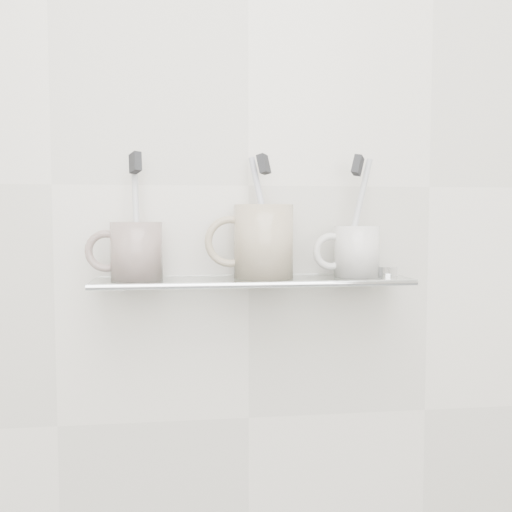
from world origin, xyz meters
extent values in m
plane|color=silver|center=(0.00, 1.10, 1.25)|extent=(2.50, 0.00, 2.50)
cube|color=silver|center=(0.00, 1.04, 1.10)|extent=(0.50, 0.12, 0.01)
cylinder|color=silver|center=(0.00, 0.98, 1.10)|extent=(0.50, 0.01, 0.01)
cylinder|color=silver|center=(-0.21, 1.09, 1.09)|extent=(0.02, 0.03, 0.02)
cylinder|color=silver|center=(0.21, 1.09, 1.09)|extent=(0.02, 0.03, 0.02)
cylinder|color=silver|center=(-0.18, 1.04, 1.14)|extent=(0.10, 0.10, 0.09)
torus|color=silver|center=(-0.23, 1.04, 1.14)|extent=(0.07, 0.01, 0.07)
cylinder|color=silver|center=(-0.18, 1.04, 1.20)|extent=(0.02, 0.06, 0.19)
cube|color=#28292B|center=(-0.18, 1.04, 1.28)|extent=(0.02, 0.03, 0.03)
cylinder|color=beige|center=(0.02, 1.04, 1.16)|extent=(0.10, 0.10, 0.12)
torus|color=beige|center=(-0.04, 1.04, 1.16)|extent=(0.08, 0.01, 0.08)
cylinder|color=silver|center=(0.02, 1.04, 1.20)|extent=(0.05, 0.05, 0.19)
cube|color=#28292B|center=(0.02, 1.04, 1.28)|extent=(0.03, 0.03, 0.03)
cylinder|color=white|center=(0.17, 1.04, 1.14)|extent=(0.09, 0.09, 0.08)
torus|color=white|center=(0.13, 1.04, 1.14)|extent=(0.06, 0.01, 0.06)
cylinder|color=silver|center=(0.17, 1.04, 1.20)|extent=(0.06, 0.04, 0.19)
cube|color=#28292B|center=(0.17, 1.04, 1.28)|extent=(0.03, 0.03, 0.04)
cylinder|color=silver|center=(0.22, 1.04, 1.11)|extent=(0.04, 0.04, 0.02)
camera|label=1|loc=(-0.11, 0.14, 1.20)|focal=40.00mm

